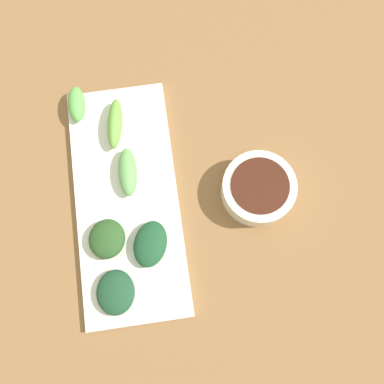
{
  "coord_description": "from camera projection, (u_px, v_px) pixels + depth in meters",
  "views": [
    {
      "loc": [
        -0.01,
        0.16,
        0.69
      ],
      "look_at": [
        -0.04,
        0.0,
        0.05
      ],
      "focal_mm": 39.28,
      "sensor_mm": 36.0,
      "label": 1
    }
  ],
  "objects": [
    {
      "name": "tabletop",
      "position": [
        170.0,
        200.0,
        0.7
      ],
      "size": [
        2.1,
        2.1,
        0.02
      ],
      "primitive_type": "cube",
      "color": "olive",
      "rests_on": "ground"
    },
    {
      "name": "sauce_bowl",
      "position": [
        258.0,
        189.0,
        0.67
      ],
      "size": [
        0.12,
        0.12,
        0.04
      ],
      "color": "silver",
      "rests_on": "tabletop"
    },
    {
      "name": "serving_plate",
      "position": [
        127.0,
        200.0,
        0.68
      ],
      "size": [
        0.16,
        0.39,
        0.01
      ],
      "primitive_type": "cube",
      "color": "silver",
      "rests_on": "tabletop"
    },
    {
      "name": "broccoli_leafy_0",
      "position": [
        150.0,
        244.0,
        0.64
      ],
      "size": [
        0.07,
        0.08,
        0.03
      ],
      "primitive_type": "ellipsoid",
      "rotation": [
        0.0,
        0.0,
        -0.34
      ],
      "color": "#1B4B2B",
      "rests_on": "serving_plate"
    },
    {
      "name": "broccoli_stalk_1",
      "position": [
        128.0,
        172.0,
        0.67
      ],
      "size": [
        0.03,
        0.08,
        0.03
      ],
      "primitive_type": "ellipsoid",
      "rotation": [
        0.0,
        0.0,
        -0.05
      ],
      "color": "#65A558",
      "rests_on": "serving_plate"
    },
    {
      "name": "broccoli_leafy_2",
      "position": [
        107.0,
        239.0,
        0.65
      ],
      "size": [
        0.07,
        0.07,
        0.03
      ],
      "primitive_type": "ellipsoid",
      "rotation": [
        0.0,
        0.0,
        -0.21
      ],
      "color": "#294F23",
      "rests_on": "serving_plate"
    },
    {
      "name": "broccoli_stalk_3",
      "position": [
        115.0,
        124.0,
        0.69
      ],
      "size": [
        0.04,
        0.09,
        0.03
      ],
      "primitive_type": "ellipsoid",
      "rotation": [
        0.0,
        0.0,
        -0.16
      ],
      "color": "#68A640",
      "rests_on": "serving_plate"
    },
    {
      "name": "broccoli_leafy_4",
      "position": [
        116.0,
        292.0,
        0.63
      ],
      "size": [
        0.06,
        0.07,
        0.02
      ],
      "primitive_type": "ellipsoid",
      "rotation": [
        0.0,
        0.0,
        -0.08
      ],
      "color": "#1D462D",
      "rests_on": "serving_plate"
    },
    {
      "name": "broccoli_stalk_5",
      "position": [
        77.0,
        104.0,
        0.7
      ],
      "size": [
        0.03,
        0.06,
        0.02
      ],
      "primitive_type": "ellipsoid",
      "rotation": [
        0.0,
        0.0,
        -0.02
      ],
      "color": "#5EB14E",
      "rests_on": "serving_plate"
    }
  ]
}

